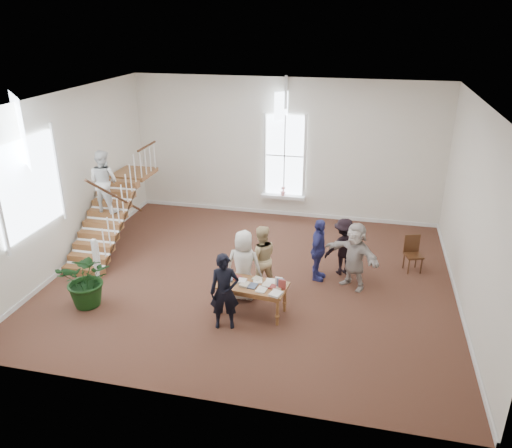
% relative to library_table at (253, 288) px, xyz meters
% --- Properties ---
extents(ground, '(10.00, 10.00, 0.00)m').
position_rel_library_table_xyz_m(ground, '(-0.38, 1.60, -0.64)').
color(ground, '#43251A').
rests_on(ground, ground).
extents(room_shell, '(10.49, 10.00, 10.00)m').
position_rel_library_table_xyz_m(room_shell, '(-0.38, 5.99, -0.24)').
color(room_shell, silver).
rests_on(room_shell, ground).
extents(staircase, '(1.10, 4.10, 2.92)m').
position_rel_library_table_xyz_m(staircase, '(-4.72, 2.35, 0.98)').
color(staircase, brown).
rests_on(staircase, ground).
extents(library_table, '(1.62, 0.94, 0.79)m').
position_rel_library_table_xyz_m(library_table, '(0.00, 0.00, 0.00)').
color(library_table, brown).
rests_on(library_table, ground).
extents(police_officer, '(0.71, 0.56, 1.71)m').
position_rel_library_table_xyz_m(police_officer, '(-0.47, -0.65, 0.21)').
color(police_officer, black).
rests_on(police_officer, ground).
extents(elderly_woman, '(0.85, 0.56, 1.72)m').
position_rel_library_table_xyz_m(elderly_woman, '(-0.37, 0.60, 0.21)').
color(elderly_woman, silver).
rests_on(elderly_woman, ground).
extents(person_yellow, '(0.98, 0.88, 1.67)m').
position_rel_library_table_xyz_m(person_yellow, '(-0.07, 1.10, 0.19)').
color(person_yellow, '#CEB380').
rests_on(person_yellow, ground).
extents(woman_cluster_a, '(0.53, 1.00, 1.63)m').
position_rel_library_table_xyz_m(woman_cluster_a, '(1.23, 1.90, 0.17)').
color(woman_cluster_a, navy).
rests_on(woman_cluster_a, ground).
extents(woman_cluster_b, '(1.13, 0.96, 1.52)m').
position_rel_library_table_xyz_m(woman_cluster_b, '(1.83, 2.35, 0.12)').
color(woman_cluster_b, black).
rests_on(woman_cluster_b, ground).
extents(woman_cluster_c, '(1.58, 1.32, 1.70)m').
position_rel_library_table_xyz_m(woman_cluster_c, '(2.13, 1.70, 0.21)').
color(woman_cluster_c, beige).
rests_on(woman_cluster_c, ground).
extents(floor_plant, '(1.43, 1.31, 1.36)m').
position_rel_library_table_xyz_m(floor_plant, '(-3.78, -0.52, 0.03)').
color(floor_plant, black).
rests_on(floor_plant, ground).
extents(side_chair, '(0.53, 0.53, 0.96)m').
position_rel_library_table_xyz_m(side_chair, '(3.60, 2.95, -0.11)').
color(side_chair, '#37220F').
rests_on(side_chair, ground).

